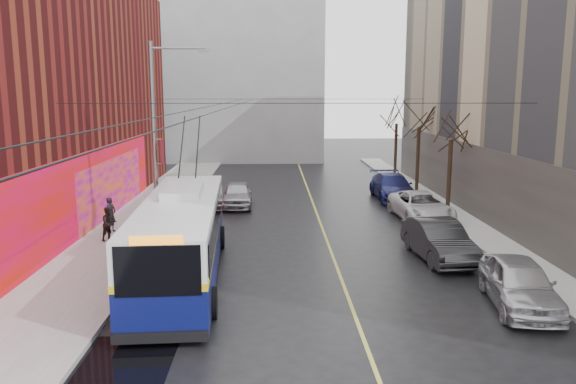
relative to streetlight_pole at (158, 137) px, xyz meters
name	(u,v)px	position (x,y,z in m)	size (l,w,h in m)	color
ground	(309,332)	(6.14, -10.00, -4.85)	(140.00, 140.00, 0.00)	black
sidewalk_left	(132,231)	(-1.86, 2.00, -4.77)	(4.00, 60.00, 0.15)	gray
sidewalk_right	(472,228)	(15.14, 2.00, -4.77)	(2.00, 60.00, 0.15)	gray
lane_line	(320,222)	(7.64, 4.00, -4.84)	(0.12, 50.00, 0.01)	#BFB74C
building_far	(224,72)	(0.14, 34.99, 4.17)	(20.50, 12.10, 18.00)	gray
streetlight_pole	(158,137)	(0.00, 0.00, 0.00)	(2.65, 0.60, 9.00)	slate
catenary_wires	(243,103)	(3.60, 4.77, 1.40)	(18.00, 60.00, 0.22)	black
tree_near	(452,126)	(15.14, 6.00, 0.13)	(3.20, 3.20, 6.40)	black
tree_mid	(419,116)	(15.14, 13.00, 0.41)	(3.20, 3.20, 6.68)	black
tree_far	(397,114)	(15.14, 20.00, 0.30)	(3.20, 3.20, 6.57)	black
puddle	(127,360)	(1.35, -11.60, -4.84)	(2.37, 2.82, 0.01)	black
pigeons_flying	(218,99)	(2.75, -0.39, 1.66)	(3.78, 1.83, 2.17)	slate
trolleybus	(182,236)	(1.76, -5.06, -3.25)	(3.35, 12.26, 5.76)	#090E4A
parked_car_a	(519,283)	(12.99, -8.27, -4.06)	(1.86, 4.63, 1.58)	#B8B8BD
parked_car_b	(439,240)	(11.94, -3.00, -4.04)	(1.71, 4.91, 1.62)	#252527
parked_car_c	(421,206)	(13.14, 4.29, -4.09)	(2.50, 5.42, 1.51)	silver
parked_car_d	(392,187)	(12.86, 10.31, -4.03)	(2.29, 5.62, 1.63)	#171B53
following_car	(237,194)	(2.97, 8.29, -4.10)	(1.76, 4.38, 1.49)	#A5A5AA
pedestrian_a	(111,215)	(-2.68, 1.44, -3.85)	(0.62, 0.41, 1.69)	black
pedestrian_b	(109,224)	(-2.33, -0.12, -3.92)	(0.75, 0.59, 1.55)	black
pedestrian_c	(150,224)	(-0.36, -0.55, -3.83)	(1.12, 0.64, 1.73)	black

